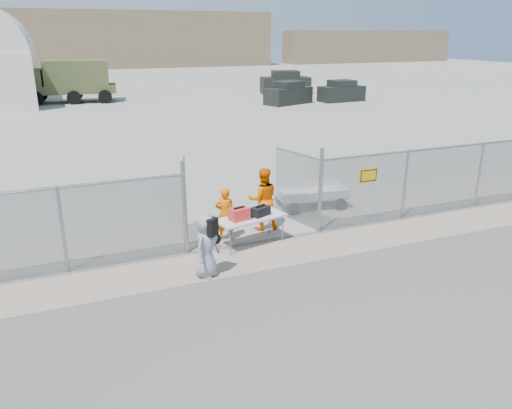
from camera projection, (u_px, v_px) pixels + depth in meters
name	position (u px, v px, depth m)	size (l,w,h in m)	color
ground	(286.00, 271.00, 12.30)	(160.00, 160.00, 0.00)	#454242
tarmac_inside	(103.00, 92.00, 49.08)	(160.00, 80.00, 0.01)	gray
dirt_strip	(270.00, 255.00, 13.17)	(44.00, 1.60, 0.01)	gray
distant_hills	(108.00, 40.00, 80.92)	(140.00, 6.00, 9.00)	#7F684F
chain_link_fence	(256.00, 204.00, 13.69)	(40.00, 0.20, 2.20)	gray
folding_table	(251.00, 231.00, 13.72)	(1.92, 0.80, 0.82)	silver
orange_bag	(239.00, 214.00, 13.33)	(0.51, 0.34, 0.32)	red
black_duffel	(260.00, 211.00, 13.65)	(0.52, 0.31, 0.25)	black
security_worker_left	(225.00, 214.00, 13.93)	(0.56, 0.37, 1.54)	#F36600
security_worker_right	(263.00, 199.00, 14.65)	(0.91, 0.71, 1.88)	#F36600
visitor	(207.00, 246.00, 11.81)	(0.77, 0.50, 1.56)	gray
utility_trailer	(310.00, 196.00, 16.77)	(3.01, 1.55, 0.73)	silver
military_truck	(71.00, 82.00, 41.47)	(7.21, 2.66, 3.44)	#4A522B
parked_vehicle_near	(288.00, 93.00, 40.76)	(4.00, 1.81, 1.81)	black
parked_vehicle_mid	(285.00, 82.00, 47.93)	(4.63, 2.10, 2.10)	black
parked_vehicle_far	(341.00, 91.00, 42.41)	(3.84, 1.74, 1.74)	black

